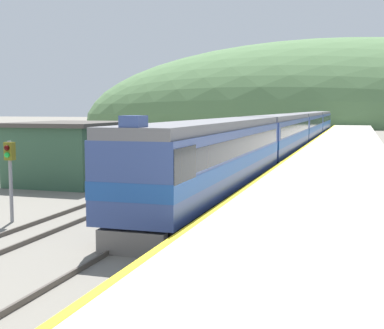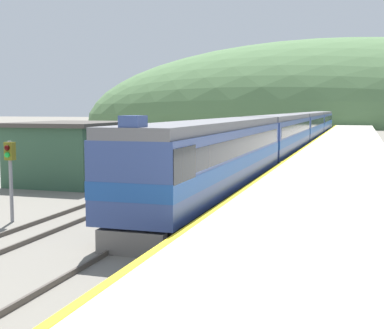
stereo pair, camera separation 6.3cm
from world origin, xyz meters
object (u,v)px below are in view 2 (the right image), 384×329
carriage_third (307,127)px  signal_post_siding (10,164)px  carriage_second (282,135)px  siding_train (241,136)px  carriage_fourth (320,122)px  express_train_lead_car (215,157)px

carriage_third → signal_post_siding: 53.66m
carriage_second → signal_post_siding: carriage_second is taller
siding_train → carriage_fourth: bearing=83.8°
carriage_fourth → siding_train: bearing=-96.2°
express_train_lead_car → carriage_third: bearing=90.0°
express_train_lead_car → siding_train: (-4.63, 27.31, -0.39)m
signal_post_siding → siding_train: bearing=86.8°
carriage_second → express_train_lead_car: bearing=-90.0°
carriage_second → signal_post_siding: bearing=-102.3°
carriage_second → carriage_fourth: size_ratio=1.00×
express_train_lead_car → signal_post_siding: size_ratio=6.44×
express_train_lead_car → siding_train: bearing=99.6°
express_train_lead_car → carriage_second: express_train_lead_car is taller
carriage_third → express_train_lead_car: bearing=-90.0°
carriage_fourth → signal_post_siding: 76.96m
carriage_second → siding_train: bearing=136.1°
carriage_second → siding_train: carriage_second is taller
express_train_lead_car → signal_post_siding: bearing=-133.1°
carriage_second → carriage_fourth: (0.00, 46.86, 0.00)m
carriage_fourth → carriage_third: bearing=-90.0°
carriage_second → signal_post_siding: 30.54m
carriage_third → siding_train: size_ratio=0.49×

